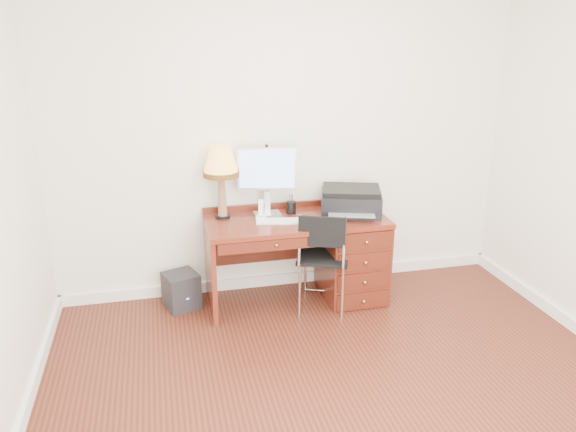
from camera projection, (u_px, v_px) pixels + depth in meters
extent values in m
plane|color=#3C170D|center=(349.00, 397.00, 3.62)|extent=(4.00, 4.00, 0.00)
plane|color=silver|center=(287.00, 139.00, 4.79)|extent=(4.00, 0.00, 4.00)
cube|color=white|center=(287.00, 278.00, 5.20)|extent=(4.00, 0.03, 0.10)
cube|color=maroon|center=(296.00, 221.00, 4.67)|extent=(1.50, 0.65, 0.04)
cube|color=maroon|center=(352.00, 257.00, 4.90)|extent=(0.50, 0.61, 0.71)
cube|color=maroon|center=(211.00, 271.00, 4.63)|extent=(0.04, 0.61, 0.71)
cube|color=#521B10|center=(262.00, 241.00, 4.97)|extent=(0.96, 0.03, 0.39)
cube|color=#521B10|center=(276.00, 245.00, 4.36)|extent=(0.91, 0.03, 0.09)
sphere|color=#BF8C3F|center=(365.00, 273.00, 4.59)|extent=(0.03, 0.03, 0.03)
cube|color=silver|center=(267.00, 214.00, 4.76)|extent=(0.25, 0.20, 0.01)
cube|color=silver|center=(266.00, 201.00, 4.78)|extent=(0.06, 0.04, 0.18)
cube|color=silver|center=(266.00, 169.00, 4.66)|extent=(0.50, 0.14, 0.36)
cube|color=#4C8CF2|center=(267.00, 169.00, 4.64)|extent=(0.45, 0.10, 0.32)
cube|color=white|center=(283.00, 221.00, 4.58)|extent=(0.46, 0.21, 0.02)
cylinder|color=black|center=(311.00, 224.00, 4.53)|extent=(0.21, 0.21, 0.01)
ellipsoid|color=white|center=(311.00, 222.00, 4.52)|extent=(0.09, 0.06, 0.04)
cube|color=black|center=(351.00, 203.00, 4.78)|extent=(0.59, 0.52, 0.18)
cube|color=black|center=(351.00, 190.00, 4.74)|extent=(0.57, 0.49, 0.04)
cylinder|color=black|center=(223.00, 216.00, 4.68)|extent=(0.12, 0.12, 0.02)
cone|color=olive|center=(222.00, 195.00, 4.62)|extent=(0.08, 0.08, 0.36)
cone|color=#FFB550|center=(221.00, 160.00, 4.53)|extent=(0.29, 0.29, 0.22)
cylinder|color=#593814|center=(221.00, 174.00, 4.56)|extent=(0.30, 0.30, 0.04)
cube|color=white|center=(261.00, 218.00, 4.64)|extent=(0.10, 0.10, 0.04)
cube|color=white|center=(261.00, 208.00, 4.61)|extent=(0.06, 0.06, 0.14)
cylinder|color=black|center=(291.00, 207.00, 4.78)|extent=(0.08, 0.08, 0.10)
cube|color=black|center=(324.00, 256.00, 4.64)|extent=(0.54, 0.54, 0.03)
cube|color=black|center=(332.00, 232.00, 4.37)|extent=(0.35, 0.17, 0.25)
cylinder|color=silver|center=(298.00, 275.00, 4.84)|extent=(0.02, 0.02, 0.46)
cylinder|color=silver|center=(336.00, 271.00, 4.91)|extent=(0.02, 0.02, 0.46)
cylinder|color=silver|center=(309.00, 293.00, 4.52)|extent=(0.02, 0.02, 0.46)
cylinder|color=silver|center=(350.00, 289.00, 4.59)|extent=(0.02, 0.02, 0.46)
cylinder|color=silver|center=(310.00, 244.00, 4.35)|extent=(0.02, 0.02, 0.41)
cylinder|color=silver|center=(353.00, 240.00, 4.43)|extent=(0.02, 0.02, 0.41)
cube|color=black|center=(181.00, 290.00, 4.74)|extent=(0.33, 0.33, 0.30)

